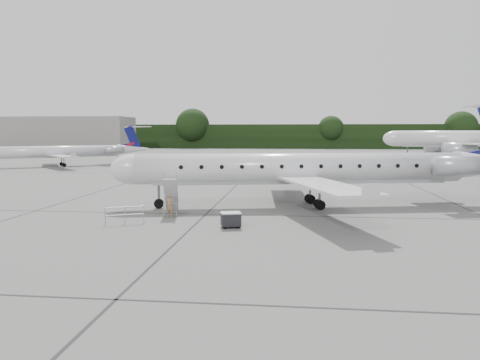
# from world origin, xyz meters

# --- Properties ---
(ground) EXTENTS (320.00, 320.00, 0.00)m
(ground) POSITION_xyz_m (0.00, 0.00, 0.00)
(ground) COLOR #62625F
(ground) RESTS_ON ground
(treeline) EXTENTS (260.00, 4.00, 8.00)m
(treeline) POSITION_xyz_m (0.00, 130.00, 4.00)
(treeline) COLOR black
(treeline) RESTS_ON ground
(terminal_building) EXTENTS (40.00, 14.00, 10.00)m
(terminal_building) POSITION_xyz_m (-70.00, 110.00, 5.00)
(terminal_building) COLOR gray
(terminal_building) RESTS_ON ground
(main_regional_jet) EXTENTS (33.70, 27.13, 7.70)m
(main_regional_jet) POSITION_xyz_m (-0.10, 6.45, 3.85)
(main_regional_jet) COLOR silver
(main_regional_jet) RESTS_ON ground
(airstair) EXTENTS (1.32, 2.58, 2.41)m
(airstair) POSITION_xyz_m (-8.56, 2.34, 1.21)
(airstair) COLOR silver
(airstair) RESTS_ON ground
(passenger) EXTENTS (0.62, 0.48, 1.52)m
(passenger) POSITION_xyz_m (-8.28, 0.99, 0.76)
(passenger) COLOR #87654A
(passenger) RESTS_ON ground
(safety_railing) EXTENTS (2.01, 1.04, 1.00)m
(safety_railing) POSITION_xyz_m (-10.37, -1.32, 0.50)
(safety_railing) COLOR #999CA1
(safety_railing) RESTS_ON ground
(baggage_cart) EXTENTS (1.26, 1.12, 0.93)m
(baggage_cart) POSITION_xyz_m (-4.09, -1.61, 0.46)
(baggage_cart) COLOR black
(baggage_cart) RESTS_ON ground
(bg_narrowbody) EXTENTS (31.93, 23.18, 11.36)m
(bg_narrowbody) POSITION_xyz_m (32.38, 69.97, 5.68)
(bg_narrowbody) COLOR silver
(bg_narrowbody) RESTS_ON ground
(bg_regional_left) EXTENTS (30.35, 28.86, 6.46)m
(bg_regional_left) POSITION_xyz_m (-37.48, 42.37, 3.23)
(bg_regional_left) COLOR silver
(bg_regional_left) RESTS_ON ground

